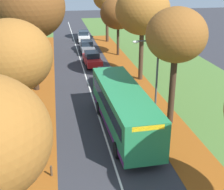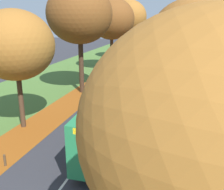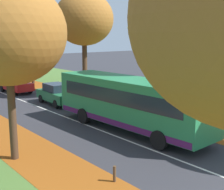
# 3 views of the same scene
# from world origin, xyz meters

# --- Properties ---
(grass_verge_left) EXTENTS (12.00, 90.00, 0.01)m
(grass_verge_left) POSITION_xyz_m (-9.20, 20.00, 0.00)
(grass_verge_left) COLOR #476B2D
(grass_verge_left) RESTS_ON ground
(leaf_litter_left) EXTENTS (2.80, 60.00, 0.00)m
(leaf_litter_left) POSITION_xyz_m (-4.60, 14.00, 0.01)
(leaf_litter_left) COLOR #8C4714
(leaf_litter_left) RESTS_ON grass_verge_left
(leaf_litter_right) EXTENTS (2.80, 60.00, 0.00)m
(leaf_litter_right) POSITION_xyz_m (4.60, 14.00, 0.01)
(leaf_litter_right) COLOR #8C4714
(leaf_litter_right) RESTS_ON grass_verge_right
(road_centre_line) EXTENTS (0.12, 80.00, 0.01)m
(road_centre_line) POSITION_xyz_m (0.00, 20.00, 0.00)
(road_centre_line) COLOR silver
(road_centre_line) RESTS_ON ground
(tree_left_near) EXTENTS (4.93, 4.93, 7.74)m
(tree_left_near) POSITION_xyz_m (-5.49, 10.84, 5.51)
(tree_left_near) COLOR #422D1E
(tree_left_near) RESTS_ON ground
(tree_left_mid) EXTENTS (6.05, 6.05, 10.15)m
(tree_left_mid) POSITION_xyz_m (-4.84, 19.80, 7.40)
(tree_left_mid) COLOR #382619
(tree_left_mid) RESTS_ON ground
(tree_left_far) EXTENTS (5.92, 5.92, 9.55)m
(tree_left_far) POSITION_xyz_m (-4.84, 30.41, 6.87)
(tree_left_far) COLOR #422D1E
(tree_left_far) RESTS_ON ground
(tree_left_distant) EXTENTS (6.08, 6.08, 9.84)m
(tree_left_distant) POSITION_xyz_m (-4.89, 40.30, 7.08)
(tree_left_distant) COLOR #422D1E
(tree_left_distant) RESTS_ON ground
(tree_right_nearest) EXTENTS (4.56, 4.56, 7.54)m
(tree_right_nearest) POSITION_xyz_m (5.38, 0.97, 5.47)
(tree_right_nearest) COLOR #422D1E
(tree_right_nearest) RESTS_ON ground
(tree_right_near) EXTENTS (4.04, 4.04, 8.18)m
(tree_right_near) POSITION_xyz_m (4.92, 11.20, 6.30)
(tree_right_near) COLOR #382619
(tree_right_near) RESTS_ON ground
(tree_right_mid) EXTENTS (5.15, 5.15, 9.12)m
(tree_right_mid) POSITION_xyz_m (5.35, 20.99, 6.77)
(tree_right_mid) COLOR #422D1E
(tree_right_mid) RESTS_ON ground
(tree_right_far) EXTENTS (4.50, 4.50, 7.38)m
(tree_right_far) POSITION_xyz_m (5.02, 30.91, 5.34)
(tree_right_far) COLOR #382619
(tree_right_far) RESTS_ON ground
(tree_right_distant) EXTENTS (4.11, 4.11, 8.39)m
(tree_right_distant) POSITION_xyz_m (5.00, 39.33, 6.47)
(tree_right_distant) COLOR #422D1E
(tree_right_distant) RESTS_ON ground
(bollard_fourth) EXTENTS (0.12, 0.12, 0.63)m
(bollard_fourth) POSITION_xyz_m (-3.51, 6.30, 0.31)
(bollard_fourth) COLOR #4C3823
(bollard_fourth) RESTS_ON ground
(streetlamp_right) EXTENTS (1.89, 0.28, 6.00)m
(streetlamp_right) POSITION_xyz_m (3.67, 11.90, 3.74)
(streetlamp_right) COLOR #47474C
(streetlamp_right) RESTS_ON ground
(bus) EXTENTS (2.90, 10.48, 2.98)m
(bus) POSITION_xyz_m (1.38, 10.74, 1.70)
(bus) COLOR #237A47
(bus) RESTS_ON ground
(car_green_lead) EXTENTS (1.94, 4.28, 1.62)m
(car_green_lead) POSITION_xyz_m (1.63, 19.55, 0.81)
(car_green_lead) COLOR #1E6038
(car_green_lead) RESTS_ON ground
(car_red_following) EXTENTS (1.94, 4.28, 1.62)m
(car_red_following) POSITION_xyz_m (1.14, 26.56, 0.81)
(car_red_following) COLOR #B21919
(car_red_following) RESTS_ON ground
(car_grey_third_in_line) EXTENTS (1.81, 4.21, 1.62)m
(car_grey_third_in_line) POSITION_xyz_m (1.18, 32.78, 0.81)
(car_grey_third_in_line) COLOR slate
(car_grey_third_in_line) RESTS_ON ground
(car_white_fourth_in_line) EXTENTS (1.91, 4.27, 1.62)m
(car_white_fourth_in_line) POSITION_xyz_m (1.43, 40.08, 0.81)
(car_white_fourth_in_line) COLOR silver
(car_white_fourth_in_line) RESTS_ON ground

